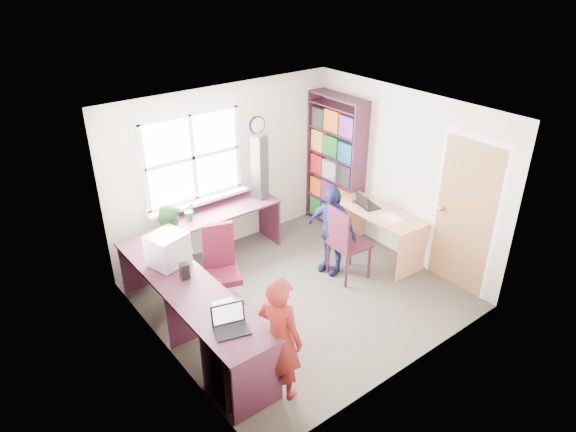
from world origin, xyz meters
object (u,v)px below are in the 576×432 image
object	(u,v)px
right_desk	(381,225)
swivel_chair	(222,272)
potted_plant	(190,210)
person_navy	(332,230)
person_green	(174,251)
bookshelf	(335,166)
laptop_left	(230,323)
l_desk	(223,317)
crt_monitor	(168,249)
laptop_right	(366,204)
cd_tower	(260,167)
wooden_chair	(345,241)
person_red	(280,338)

from	to	relation	value
right_desk	swivel_chair	bearing A→B (deg)	171.68
right_desk	potted_plant	size ratio (longest dim) A/B	4.51
right_desk	person_navy	xyz separation A→B (m)	(-0.80, 0.17, 0.11)
right_desk	person_green	bearing A→B (deg)	162.63
bookshelf	laptop_left	xyz separation A→B (m)	(-3.16, -1.97, -0.20)
bookshelf	person_navy	size ratio (longest dim) A/B	1.67
right_desk	bookshelf	world-z (taller)	bookshelf
l_desk	crt_monitor	bearing A→B (deg)	100.17
laptop_right	person_green	bearing A→B (deg)	87.62
potted_plant	laptop_right	bearing A→B (deg)	-27.44
bookshelf	laptop_left	bearing A→B (deg)	-147.98
l_desk	person_navy	size ratio (longest dim) A/B	2.34
l_desk	swivel_chair	distance (m)	0.88
bookshelf	person_navy	distance (m)	1.42
l_desk	cd_tower	bearing A→B (deg)	45.00
wooden_chair	cd_tower	size ratio (longest dim) A/B	1.11
person_green	person_navy	world-z (taller)	person_green
crt_monitor	person_red	world-z (taller)	person_red
bookshelf	crt_monitor	bearing A→B (deg)	-169.24
l_desk	laptop_right	xyz separation A→B (m)	(2.75, 0.58, 0.31)
wooden_chair	cd_tower	bearing A→B (deg)	107.58
person_red	l_desk	bearing A→B (deg)	-9.48
right_desk	laptop_left	xyz separation A→B (m)	(-3.01, -0.82, 0.29)
laptop_left	person_navy	xyz separation A→B (m)	(2.21, 0.99, -0.17)
person_navy	person_green	bearing A→B (deg)	-126.99
crt_monitor	person_red	bearing A→B (deg)	-95.73
bookshelf	person_green	bearing A→B (deg)	-176.27
l_desk	bookshelf	xyz separation A→B (m)	(2.96, 1.47, 0.55)
swivel_chair	crt_monitor	xyz separation A→B (m)	(-0.60, 0.12, 0.49)
right_desk	person_red	xyz separation A→B (m)	(-2.67, -1.17, 0.17)
bookshelf	potted_plant	xyz separation A→B (m)	(-2.39, 0.25, -0.11)
swivel_chair	laptop_right	distance (m)	2.33
laptop_right	cd_tower	bearing A→B (deg)	55.13
l_desk	bookshelf	bearing A→B (deg)	26.43
person_green	laptop_right	bearing A→B (deg)	-96.18
wooden_chair	laptop_left	distance (m)	2.36
swivel_chair	person_navy	bearing A→B (deg)	9.40
bookshelf	wooden_chair	world-z (taller)	bookshelf
wooden_chair	person_red	distance (m)	2.19
laptop_right	person_green	xyz separation A→B (m)	(-2.66, 0.70, -0.12)
right_desk	laptop_left	world-z (taller)	laptop_left
potted_plant	person_green	xyz separation A→B (m)	(-0.48, -0.43, -0.25)
right_desk	laptop_right	xyz separation A→B (m)	(-0.06, 0.27, 0.25)
swivel_chair	person_red	distance (m)	1.65
wooden_chair	laptop_right	size ratio (longest dim) A/B	2.96
person_navy	laptop_left	bearing A→B (deg)	-80.36
person_red	crt_monitor	bearing A→B (deg)	-8.82
laptop_left	potted_plant	distance (m)	2.35
l_desk	person_navy	xyz separation A→B (m)	(2.01, 0.49, 0.17)
laptop_right	person_navy	xyz separation A→B (m)	(-0.74, -0.10, -0.13)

